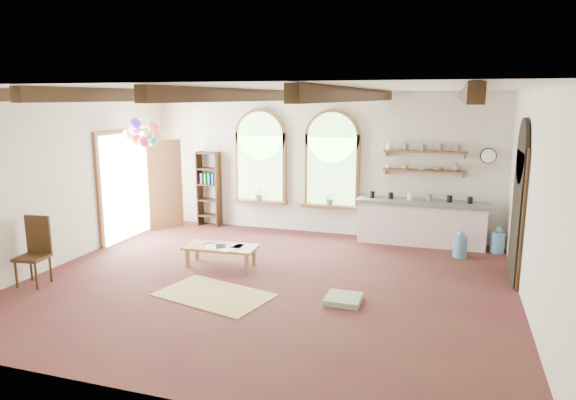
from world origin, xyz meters
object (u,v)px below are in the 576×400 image
at_px(coffee_table, 221,248).
at_px(balloon_cluster, 143,133).
at_px(side_chair, 34,265).
at_px(kitchen_counter, 421,222).

bearing_deg(coffee_table, balloon_cluster, 152.93).
bearing_deg(balloon_cluster, side_chair, -94.65).
distance_m(kitchen_counter, balloon_cluster, 6.17).
xyz_separation_m(kitchen_counter, coffee_table, (-3.42, -2.61, -0.14)).
xyz_separation_m(kitchen_counter, side_chair, (-5.95, -4.45, -0.15)).
distance_m(kitchen_counter, side_chair, 7.43).
height_order(kitchen_counter, side_chair, side_chair).
bearing_deg(balloon_cluster, kitchen_counter, 14.19).
bearing_deg(kitchen_counter, side_chair, -143.22).
bearing_deg(side_chair, coffee_table, 35.90).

